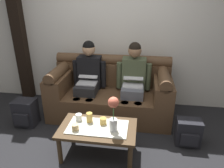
{
  "coord_description": "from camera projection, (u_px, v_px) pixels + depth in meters",
  "views": [
    {
      "loc": [
        0.49,
        -1.98,
        1.89
      ],
      "look_at": [
        0.08,
        0.77,
        0.71
      ],
      "focal_mm": 33.87,
      "sensor_mm": 36.0,
      "label": 1
    }
  ],
  "objects": [
    {
      "name": "backpack_right",
      "position": [
        188.0,
        133.0,
        2.84
      ],
      "size": [
        0.32,
        0.26,
        0.37
      ],
      "color": "black",
      "rests_on": "ground_plane"
    },
    {
      "name": "timber_pillar",
      "position": [
        18.0,
        22.0,
        3.72
      ],
      "size": [
        0.2,
        0.2,
        2.9
      ],
      "primitive_type": "cube",
      "color": "black",
      "rests_on": "ground_plane"
    },
    {
      "name": "cup_near_right",
      "position": [
        75.0,
        127.0,
        2.49
      ],
      "size": [
        0.08,
        0.08,
        0.08
      ],
      "primitive_type": "cylinder",
      "color": "#DBB77A",
      "rests_on": "coffee_table"
    },
    {
      "name": "back_wall_patterned",
      "position": [
        115.0,
        23.0,
        3.59
      ],
      "size": [
        6.0,
        0.12,
        2.9
      ],
      "primitive_type": "cube",
      "color": "silver",
      "rests_on": "ground_plane"
    },
    {
      "name": "cup_near_left",
      "position": [
        89.0,
        117.0,
        2.65
      ],
      "size": [
        0.08,
        0.08,
        0.12
      ],
      "primitive_type": "cylinder",
      "color": "gold",
      "rests_on": "coffee_table"
    },
    {
      "name": "person_left",
      "position": [
        88.0,
        76.0,
        3.46
      ],
      "size": [
        0.56,
        0.67,
        1.22
      ],
      "color": "#232326",
      "rests_on": "ground_plane"
    },
    {
      "name": "person_right",
      "position": [
        133.0,
        78.0,
        3.36
      ],
      "size": [
        0.56,
        0.67,
        1.22
      ],
      "color": "#595B66",
      "rests_on": "ground_plane"
    },
    {
      "name": "flower_vase",
      "position": [
        113.0,
        111.0,
        2.4
      ],
      "size": [
        0.13,
        0.13,
        0.43
      ],
      "color": "silver",
      "rests_on": "coffee_table"
    },
    {
      "name": "backpack_left",
      "position": [
        26.0,
        113.0,
        3.26
      ],
      "size": [
        0.32,
        0.29,
        0.42
      ],
      "color": "black",
      "rests_on": "ground_plane"
    },
    {
      "name": "cup_far_center",
      "position": [
        79.0,
        117.0,
        2.69
      ],
      "size": [
        0.08,
        0.08,
        0.08
      ],
      "primitive_type": "cylinder",
      "color": "white",
      "rests_on": "coffee_table"
    },
    {
      "name": "ground_plane",
      "position": [
        96.0,
        160.0,
        2.61
      ],
      "size": [
        14.0,
        14.0,
        0.0
      ],
      "primitive_type": "plane",
      "color": "black"
    },
    {
      "name": "couch",
      "position": [
        111.0,
        93.0,
        3.53
      ],
      "size": [
        1.94,
        0.88,
        0.96
      ],
      "color": "#513823",
      "rests_on": "ground_plane"
    },
    {
      "name": "cup_far_left",
      "position": [
        103.0,
        121.0,
        2.61
      ],
      "size": [
        0.08,
        0.08,
        0.08
      ],
      "primitive_type": "cylinder",
      "color": "gold",
      "rests_on": "coffee_table"
    },
    {
      "name": "coffee_table",
      "position": [
        98.0,
        131.0,
        2.59
      ],
      "size": [
        0.94,
        0.55,
        0.41
      ],
      "color": "#47331E",
      "rests_on": "ground_plane"
    }
  ]
}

